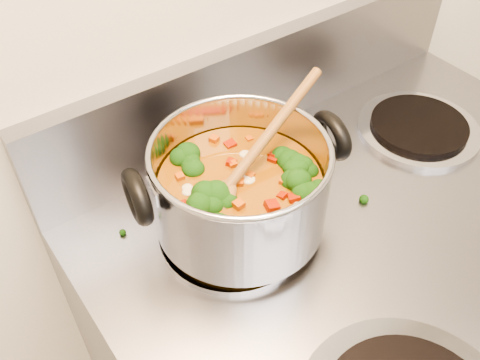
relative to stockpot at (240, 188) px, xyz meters
The scene contains 3 objects.
stockpot is the anchor object (origin of this frame).
wooden_spoon 0.03m from the stockpot, 19.20° to the left, with size 0.24×0.09×0.10m.
cooktop_crumbs 0.07m from the stockpot, 136.04° to the right, with size 0.30×0.35×0.01m.
Camera 1 is at (-0.45, 0.93, 1.48)m, focal length 40.00 mm.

